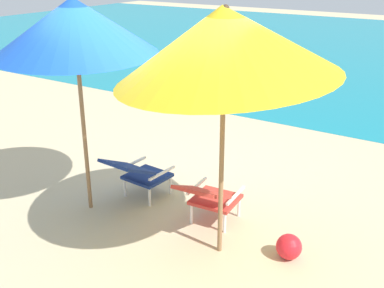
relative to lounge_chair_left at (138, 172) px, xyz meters
name	(u,v)px	position (x,y,z in m)	size (l,w,h in m)	color
ground_plane	(294,121)	(0.52, 4.20, -0.40)	(40.00, 40.00, 0.00)	#CCB78E
lounge_chair_left	(138,172)	(0.00, 0.00, 0.00)	(0.59, 0.91, 0.68)	navy
lounge_chair_right	(209,196)	(1.12, -0.06, 0.00)	(0.60, 0.91, 0.68)	red
beach_umbrella_left	(75,26)	(-0.40, -0.49, 1.89)	(2.54, 2.55, 2.64)	olive
beach_umbrella_right	(225,43)	(1.47, -0.43, 1.86)	(3.07, 3.05, 2.70)	olive
beach_ball	(289,247)	(2.16, -0.15, -0.27)	(0.28, 0.28, 0.28)	red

